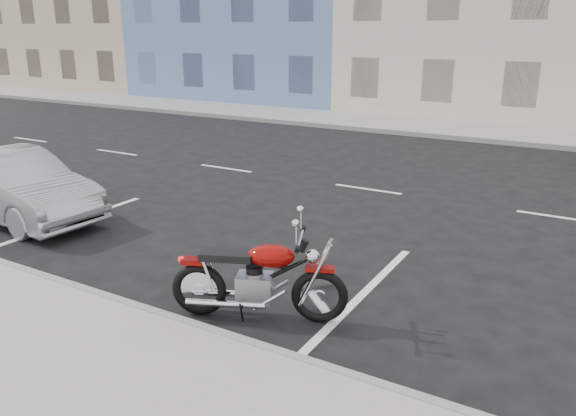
{
  "coord_description": "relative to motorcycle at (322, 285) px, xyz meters",
  "views": [
    {
      "loc": [
        2.63,
        -11.53,
        3.46
      ],
      "look_at": [
        -1.59,
        -4.31,
        0.8
      ],
      "focal_mm": 35.0,
      "sensor_mm": 36.0,
      "label": 1
    }
  ],
  "objects": [
    {
      "name": "curb_far",
      "position": [
        -4.85,
        12.96,
        -0.43
      ],
      "size": [
        80.0,
        0.12,
        0.16
      ],
      "primitive_type": "cube",
      "color": "gray",
      "rests_on": "ground"
    },
    {
      "name": "ground",
      "position": [
        0.15,
        5.96,
        -0.51
      ],
      "size": [
        120.0,
        120.0,
        0.0
      ],
      "primitive_type": "plane",
      "color": "black",
      "rests_on": "ground"
    },
    {
      "name": "sidewalk_far",
      "position": [
        -4.85,
        14.66,
        -0.43
      ],
      "size": [
        80.0,
        3.4,
        0.15
      ],
      "primitive_type": "cube",
      "color": "gray",
      "rests_on": "ground"
    },
    {
      "name": "curb_near",
      "position": [
        -4.85,
        -1.04,
        -0.43
      ],
      "size": [
        80.0,
        0.12,
        0.16
      ],
      "primitive_type": "cube",
      "color": "gray",
      "rests_on": "ground"
    },
    {
      "name": "motorcycle",
      "position": [
        0.0,
        0.0,
        0.0
      ],
      "size": [
        2.08,
        1.07,
        1.11
      ],
      "rotation": [
        0.0,
        0.0,
        0.41
      ],
      "color": "black",
      "rests_on": "ground"
    },
    {
      "name": "sedan_silver",
      "position": [
        -6.85,
        0.64,
        0.14
      ],
      "size": [
        4.05,
        1.72,
        1.3
      ],
      "primitive_type": "imported",
      "rotation": [
        0.0,
        0.0,
        1.48
      ],
      "color": "#95979C",
      "rests_on": "ground"
    }
  ]
}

